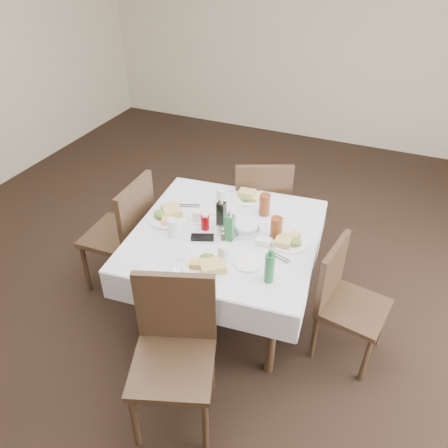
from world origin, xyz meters
name	(u,v)px	position (x,y,z in m)	size (l,w,h in m)	color
ground_plane	(205,295)	(0.00, 0.00, 0.00)	(7.00, 7.00, 0.00)	black
room_shell	(198,91)	(0.00, 0.00, 1.71)	(6.04, 7.04, 2.80)	beige
dining_table	(226,242)	(0.22, -0.07, 0.68)	(1.39, 1.39, 0.76)	#312213
chair_north	(261,203)	(0.23, 0.70, 0.56)	(0.61, 0.61, 0.98)	#312213
chair_south	(174,343)	(0.26, -0.93, 0.56)	(0.60, 0.60, 0.99)	#312213
chair_east	(343,295)	(1.08, -0.09, 0.50)	(0.48, 0.48, 0.88)	#312213
chair_west	(126,229)	(-0.62, -0.10, 0.57)	(0.49, 0.49, 1.00)	#312213
meal_north	(248,197)	(0.21, 0.41, 0.78)	(0.24, 0.24, 0.05)	white
meal_south	(208,265)	(0.26, -0.47, 0.79)	(0.30, 0.30, 0.06)	white
meal_east	(289,241)	(0.66, -0.02, 0.78)	(0.26, 0.26, 0.06)	white
meal_west	(168,215)	(-0.24, -0.07, 0.79)	(0.30, 0.30, 0.07)	white
side_plate_a	(217,208)	(0.04, 0.18, 0.77)	(0.17, 0.17, 0.01)	white
side_plate_b	(248,263)	(0.48, -0.33, 0.77)	(0.18, 0.18, 0.01)	white
water_n	(221,197)	(0.05, 0.24, 0.83)	(0.07, 0.07, 0.14)	silver
water_s	(223,254)	(0.33, -0.37, 0.83)	(0.07, 0.07, 0.13)	silver
water_e	(279,228)	(0.57, 0.03, 0.83)	(0.08, 0.08, 0.14)	silver
water_w	(172,228)	(-0.11, -0.25, 0.83)	(0.07, 0.07, 0.13)	silver
iced_tea_a	(265,205)	(0.39, 0.25, 0.85)	(0.08, 0.08, 0.17)	brown
iced_tea_b	(276,228)	(0.56, 0.00, 0.84)	(0.08, 0.08, 0.16)	brown
bread_basket	(246,228)	(0.34, -0.01, 0.79)	(0.19, 0.19, 0.06)	silver
oil_cruet_dark	(221,213)	(0.15, 0.00, 0.86)	(0.06, 0.06, 0.24)	black
oil_cruet_green	(230,226)	(0.27, -0.13, 0.87)	(0.06, 0.06, 0.25)	#236635
ketchup_bottle	(205,222)	(0.07, -0.09, 0.82)	(0.06, 0.06, 0.13)	#9C040C
salt_shaker	(220,229)	(0.19, -0.11, 0.80)	(0.04, 0.04, 0.08)	white
pepper_shaker	(223,236)	(0.24, -0.16, 0.80)	(0.03, 0.03, 0.07)	#433724
coffee_mug	(198,217)	(-0.02, -0.02, 0.80)	(0.13, 0.11, 0.08)	white
sunglasses	(202,237)	(0.10, -0.21, 0.78)	(0.17, 0.10, 0.03)	black
green_bottle	(269,268)	(0.65, -0.43, 0.86)	(0.06, 0.06, 0.23)	#236635
sugar_caddy	(264,242)	(0.51, -0.11, 0.79)	(0.11, 0.07, 0.05)	white
cutlery_n	(266,206)	(0.37, 0.36, 0.77)	(0.11, 0.19, 0.01)	silver
cutlery_s	(177,266)	(0.08, -0.53, 0.77)	(0.09, 0.17, 0.01)	silver
cutlery_e	(279,257)	(0.65, -0.19, 0.77)	(0.17, 0.09, 0.01)	silver
cutlery_w	(188,206)	(-0.18, 0.12, 0.77)	(0.19, 0.11, 0.01)	silver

